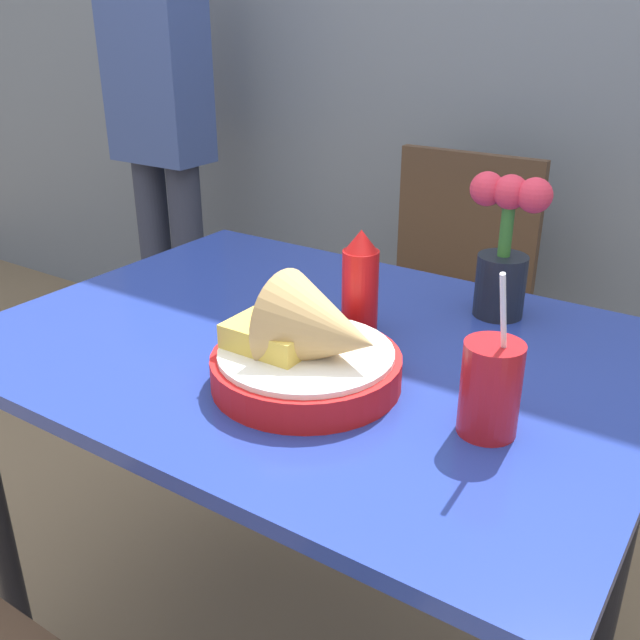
# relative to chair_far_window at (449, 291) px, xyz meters

# --- Properties ---
(dining_table) EXTENTS (1.08, 0.80, 0.73)m
(dining_table) POSITION_rel_chair_far_window_xyz_m (0.11, -0.81, 0.10)
(dining_table) COLOR #233893
(dining_table) RESTS_ON ground_plane
(chair_far_window) EXTENTS (0.40, 0.40, 0.88)m
(chair_far_window) POSITION_rel_chair_far_window_xyz_m (0.00, 0.00, 0.00)
(chair_far_window) COLOR #473323
(chair_far_window) RESTS_ON ground_plane
(food_basket) EXTENTS (0.28, 0.28, 0.17)m
(food_basket) POSITION_rel_chair_far_window_xyz_m (0.20, -0.94, 0.26)
(food_basket) COLOR red
(food_basket) RESTS_ON dining_table
(ketchup_bottle) EXTENTS (0.06, 0.06, 0.18)m
(ketchup_bottle) POSITION_rel_chair_far_window_xyz_m (0.15, -0.74, 0.29)
(ketchup_bottle) COLOR red
(ketchup_bottle) RESTS_ON dining_table
(drink_cup) EXTENTS (0.08, 0.08, 0.23)m
(drink_cup) POSITION_rel_chair_far_window_xyz_m (0.45, -0.92, 0.26)
(drink_cup) COLOR red
(drink_cup) RESTS_ON dining_table
(flower_vase) EXTENTS (0.14, 0.09, 0.25)m
(flower_vase) POSITION_rel_chair_far_window_xyz_m (0.32, -0.54, 0.33)
(flower_vase) COLOR black
(flower_vase) RESTS_ON dining_table
(person_standing) EXTENTS (0.32, 0.18, 1.56)m
(person_standing) POSITION_rel_chair_far_window_xyz_m (-1.05, 0.00, 0.38)
(person_standing) COLOR #2D3347
(person_standing) RESTS_ON ground_plane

